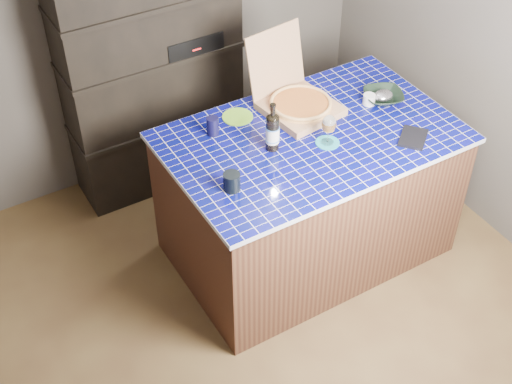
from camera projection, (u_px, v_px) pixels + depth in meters
room at (269, 153)px, 3.61m from camera, size 3.50×3.50×3.50m
shelving_unit at (152, 72)px, 4.83m from camera, size 1.20×0.41×1.80m
kitchen_island at (308, 195)px, 4.53m from camera, size 1.74×1.11×0.95m
pizza_box at (298, 101)px, 4.37m from camera, size 0.48×0.55×0.45m
mead_bottle at (273, 131)px, 4.04m from camera, size 0.08×0.08×0.31m
teal_trivet at (327, 143)px, 4.16m from camera, size 0.14×0.14×0.01m
wine_glass at (329, 125)px, 4.07m from camera, size 0.08×0.08×0.19m
tumbler at (232, 182)px, 3.82m from camera, size 0.09×0.09×0.10m
dvd_case at (413, 138)px, 4.19m from camera, size 0.25×0.24×0.02m
bowl at (383, 97)px, 4.47m from camera, size 0.32×0.32×0.06m
foil_contents at (383, 95)px, 4.46m from camera, size 0.13×0.11×0.06m
white_jar at (369, 99)px, 4.44m from camera, size 0.08×0.08×0.07m
navy_cup at (213, 126)px, 4.19m from camera, size 0.07×0.07×0.11m
green_trivet at (238, 117)px, 4.35m from camera, size 0.19×0.19×0.01m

